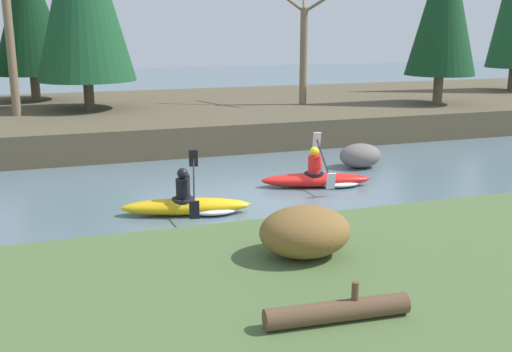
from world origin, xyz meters
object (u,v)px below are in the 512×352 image
object	(u,v)px
kayaker_middle	(191,205)
driftwood_log	(338,311)
boulder_midstream	(360,156)
kayaker_lead	(320,179)

from	to	relation	value
kayaker_middle	driftwood_log	world-z (taller)	kayaker_middle
boulder_midstream	kayaker_lead	bearing A→B (deg)	-141.38
boulder_midstream	driftwood_log	bearing A→B (deg)	-119.53
boulder_midstream	kayaker_middle	bearing A→B (deg)	-153.46
kayaker_lead	driftwood_log	world-z (taller)	kayaker_lead
kayaker_middle	boulder_midstream	xyz separation A→B (m)	(5.43, 2.71, 0.14)
kayaker_lead	driftwood_log	size ratio (longest dim) A/B	1.67
kayaker_middle	boulder_midstream	world-z (taller)	kayaker_middle
kayaker_lead	kayaker_middle	distance (m)	3.71
kayaker_lead	driftwood_log	bearing A→B (deg)	-99.48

